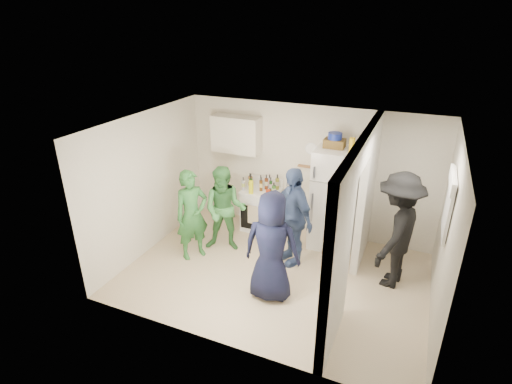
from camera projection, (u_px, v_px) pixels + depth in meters
floor at (274, 274)px, 6.64m from camera, size 4.80×4.80×0.00m
wall_back at (307, 171)px, 7.56m from camera, size 4.80×0.00×4.80m
wall_front at (225, 265)px, 4.70m from camera, size 4.80×0.00×4.80m
wall_left at (148, 183)px, 7.00m from camera, size 0.00×3.40×3.40m
wall_right at (446, 239)px, 5.26m from camera, size 0.00×3.40×3.40m
ceiling at (278, 127)px, 5.62m from camera, size 4.80×4.80×0.00m
partition_pier_back at (367, 193)px, 6.62m from camera, size 0.12×1.20×2.50m
partition_pier_front at (337, 261)px, 4.77m from camera, size 0.12×1.20×2.50m
partition_header at (362, 151)px, 5.27m from camera, size 0.12×1.00×0.40m
stove at (261, 209)px, 7.91m from camera, size 0.71×0.59×0.84m
upper_cabinet at (236, 134)px, 7.67m from camera, size 0.95×0.34×0.70m
fridge at (335, 199)px, 7.16m from camera, size 0.77×0.75×1.87m
wicker_basket at (334, 143)px, 6.82m from camera, size 0.35×0.25×0.15m
blue_bowl at (335, 136)px, 6.77m from camera, size 0.24×0.24×0.11m
yellow_cup_stack_top at (352, 145)px, 6.56m from camera, size 0.09×0.09×0.25m
wall_clock at (311, 149)px, 7.34m from camera, size 0.22×0.02×0.22m
spice_shelf at (307, 167)px, 7.47m from camera, size 0.35×0.08×0.03m
nook_window at (450, 205)px, 5.28m from camera, size 0.03×0.70×0.80m
nook_window_frame at (449, 205)px, 5.28m from camera, size 0.04×0.76×0.86m
nook_valance at (452, 180)px, 5.15m from camera, size 0.04×0.82×0.18m
yellow_cup_stack_stove at (251, 187)px, 7.55m from camera, size 0.09×0.09×0.25m
red_cup at (268, 193)px, 7.47m from camera, size 0.09×0.09×0.12m
person_green_left at (192, 215)px, 6.84m from camera, size 0.65×0.71×1.62m
person_green_center at (225, 210)px, 7.07m from camera, size 0.91×0.80×1.59m
person_denim at (293, 216)px, 6.68m from camera, size 1.05×0.97×1.73m
person_navy at (271, 247)px, 5.80m from camera, size 0.90×0.63×1.72m
person_nook at (397, 231)px, 6.08m from camera, size 0.97×1.35×1.88m
bottle_a at (250, 179)px, 7.91m from camera, size 0.08×0.08×0.25m
bottle_b at (251, 183)px, 7.67m from camera, size 0.06×0.06×0.31m
bottle_c at (261, 181)px, 7.84m from camera, size 0.06×0.06×0.24m
bottle_d at (261, 184)px, 7.65m from camera, size 0.06×0.06×0.29m
bottle_e at (270, 181)px, 7.80m from camera, size 0.06×0.06×0.27m
bottle_f at (271, 184)px, 7.62m from camera, size 0.06×0.06×0.29m
bottle_g at (277, 182)px, 7.71m from camera, size 0.07×0.07×0.31m
bottle_h at (243, 184)px, 7.68m from camera, size 0.06×0.06×0.27m
bottle_i at (266, 182)px, 7.73m from camera, size 0.07×0.07×0.30m
bottle_j at (274, 189)px, 7.50m from camera, size 0.08×0.08×0.24m
bottle_k at (251, 181)px, 7.78m from camera, size 0.08×0.08×0.30m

